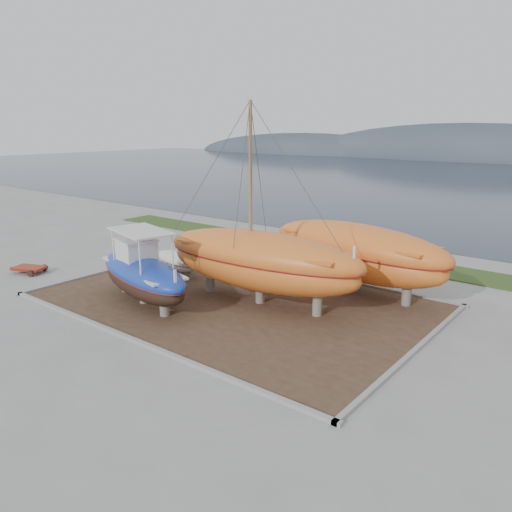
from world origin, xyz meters
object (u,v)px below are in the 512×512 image
Objects in this scene: orange_sailboat at (260,206)px; red_trailer at (29,270)px; blue_caique at (142,267)px; white_dinghy at (177,263)px; orange_bare_hull at (355,259)px.

orange_sailboat is 4.03× the size of red_trailer.
blue_caique is 9.51m from red_trailer.
blue_caique is 5.12m from white_dinghy.
orange_bare_hull reaches higher than red_trailer.
white_dinghy is 7.96m from orange_sailboat.
orange_bare_hull is (2.72, 4.43, -2.99)m from orange_sailboat.
orange_sailboat is 6.00m from orange_bare_hull.
blue_caique reaches higher than red_trailer.
red_trailer is at bearing -143.79° from orange_bare_hull.
red_trailer is (-16.43, -8.74, -1.58)m from orange_bare_hull.
orange_sailboat is at bearing 5.88° from white_dinghy.
blue_caique reaches higher than orange_bare_hull.
white_dinghy is 1.49× the size of red_trailer.
red_trailer is (-6.95, -5.19, -0.46)m from white_dinghy.
blue_caique reaches higher than white_dinghy.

